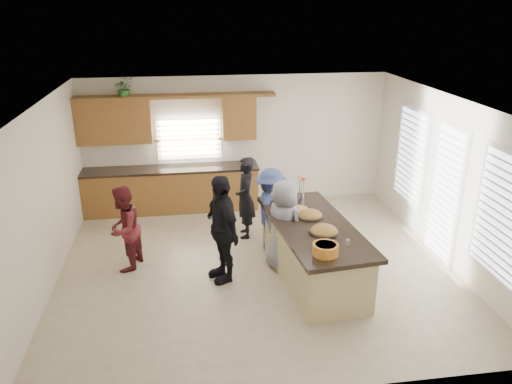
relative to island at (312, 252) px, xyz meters
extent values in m
plane|color=beige|center=(-0.85, 0.49, -0.45)|extent=(6.50, 6.50, 0.00)
cube|color=silver|center=(-0.85, 3.49, 0.95)|extent=(6.50, 0.02, 2.80)
cube|color=silver|center=(-0.85, -2.51, 0.95)|extent=(6.50, 0.02, 2.80)
cube|color=silver|center=(-4.10, 0.49, 0.95)|extent=(0.02, 6.00, 2.80)
cube|color=silver|center=(2.40, 0.49, 0.95)|extent=(0.02, 6.00, 2.80)
cube|color=white|center=(-0.85, 0.49, 2.35)|extent=(6.50, 6.00, 0.02)
cube|color=brown|center=(-2.27, 3.18, 0.00)|extent=(3.65, 0.62, 0.90)
cube|color=black|center=(-2.27, 3.18, 0.47)|extent=(3.70, 0.65, 0.05)
cube|color=brown|center=(-3.35, 3.31, 1.50)|extent=(1.50, 0.36, 0.90)
cube|color=brown|center=(-0.80, 3.31, 1.50)|extent=(0.70, 0.36, 0.90)
cube|color=brown|center=(-2.07, 3.31, 1.98)|extent=(4.05, 0.40, 0.06)
cube|color=brown|center=(-1.85, 3.45, 1.02)|extent=(1.35, 0.08, 0.85)
cube|color=white|center=(2.37, 1.79, 0.97)|extent=(0.06, 1.10, 1.75)
cube|color=white|center=(2.37, 0.39, 0.72)|extent=(0.06, 0.85, 2.25)
cube|color=white|center=(2.37, -1.11, 0.97)|extent=(0.06, 1.10, 1.75)
cube|color=tan|center=(0.00, 0.00, -0.01)|extent=(1.25, 2.59, 0.88)
cube|color=black|center=(0.00, 0.00, 0.46)|extent=(1.42, 2.80, 0.07)
cube|color=black|center=(0.00, 0.00, -0.41)|extent=(1.16, 2.50, 0.08)
cylinder|color=black|center=(0.07, -0.33, 0.51)|extent=(0.46, 0.46, 0.02)
ellipsoid|color=#BA813A|center=(0.07, -0.33, 0.53)|extent=(0.41, 0.41, 0.19)
cylinder|color=black|center=(0.01, 0.28, 0.51)|extent=(0.44, 0.44, 0.02)
ellipsoid|color=#BA813A|center=(0.01, 0.28, 0.53)|extent=(0.39, 0.39, 0.18)
cylinder|color=black|center=(-0.12, 0.50, 0.51)|extent=(0.37, 0.37, 0.02)
ellipsoid|color=#E5A962|center=(-0.12, 0.50, 0.53)|extent=(0.33, 0.33, 0.15)
cylinder|color=orange|center=(-0.10, -1.01, 0.58)|extent=(0.36, 0.36, 0.16)
cylinder|color=beige|center=(-0.10, -1.01, 0.64)|extent=(0.29, 0.29, 0.04)
cylinder|color=white|center=(0.29, -0.79, 0.54)|extent=(0.08, 0.08, 0.09)
cylinder|color=#A57DB5|center=(-0.19, 1.02, 0.52)|extent=(0.19, 0.19, 0.05)
cylinder|color=silver|center=(0.04, 1.03, 0.57)|extent=(0.11, 0.11, 0.15)
imported|color=#35772F|center=(-3.08, 3.31, 2.17)|extent=(0.48, 0.45, 0.43)
imported|color=black|center=(-0.87, 1.69, 0.33)|extent=(0.41, 0.59, 1.57)
imported|color=maroon|center=(-3.01, 0.74, 0.28)|extent=(0.75, 0.85, 1.46)
imported|color=black|center=(-1.43, 0.18, 0.43)|extent=(0.74, 1.12, 1.77)
imported|color=#38457B|center=(-0.49, 1.13, 0.30)|extent=(0.72, 1.06, 1.51)
imported|color=gray|center=(-0.40, 0.38, 0.33)|extent=(0.87, 0.91, 1.56)
camera|label=1|loc=(-1.92, -6.92, 3.77)|focal=35.00mm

